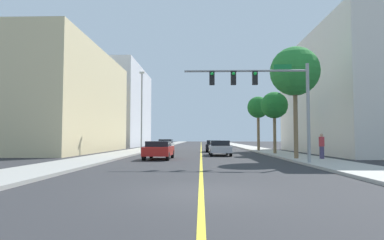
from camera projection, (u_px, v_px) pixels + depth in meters
ground at (201, 148)px, 51.49m from camera, size 192.00×192.00×0.00m
sidewalk_left at (153, 148)px, 51.72m from camera, size 3.34×168.00×0.15m
sidewalk_right at (250, 148)px, 51.28m from camera, size 3.34×168.00×0.15m
lane_marking_center at (201, 148)px, 51.49m from camera, size 0.16×144.00×0.01m
building_left_near at (47, 102)px, 37.44m from camera, size 13.57×22.19×11.75m
building_left_far at (102, 107)px, 61.97m from camera, size 15.91×21.19×15.09m
building_right_near at (379, 95)px, 34.41m from camera, size 15.88×21.77×12.57m
traffic_signal_mast at (266, 89)px, 19.60m from camera, size 7.67×0.36×6.06m
street_lamp at (142, 107)px, 35.65m from camera, size 0.56×0.28×8.91m
palm_near at (295, 72)px, 23.49m from camera, size 3.60×3.60×8.19m
palm_mid at (274, 106)px, 30.84m from camera, size 2.57×2.57×5.93m
palm_far at (258, 108)px, 38.31m from camera, size 2.58×2.58×6.46m
car_white at (166, 145)px, 39.25m from camera, size 1.80×4.55×1.47m
car_red at (159, 150)px, 24.35m from camera, size 2.03×4.14×1.38m
car_silver at (220, 148)px, 29.62m from camera, size 1.95×4.60×1.39m
car_black at (214, 146)px, 37.36m from camera, size 1.98×4.18×1.36m
pedestrian at (322, 146)px, 22.74m from camera, size 0.38×0.38×1.80m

